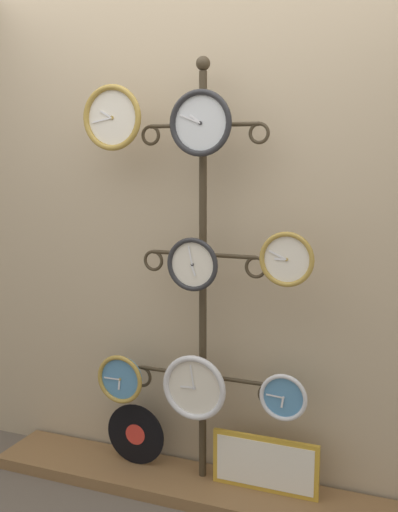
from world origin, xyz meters
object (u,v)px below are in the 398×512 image
vinyl_record (136,434)px  picture_frame (265,464)px  clock_bottom_center (194,387)px  clock_middle_right (287,259)px  clock_top_center (201,123)px  clock_top_left (112,118)px  clock_middle_center (193,264)px  display_stand (203,358)px  clock_bottom_left (120,379)px  clock_bottom_right (284,397)px

vinyl_record → picture_frame: bearing=-0.7°
clock_bottom_center → clock_middle_right: bearing=-1.2°
clock_middle_right → clock_bottom_center: clock_middle_right is taller
clock_top_center → vinyl_record: (-0.39, 0.07, -1.57)m
clock_top_left → clock_middle_center: size_ratio=1.24×
display_stand → clock_top_center: bearing=-75.3°
clock_top_center → clock_bottom_center: 1.24m
clock_bottom_left → clock_middle_center: bearing=-3.8°
clock_top_center → clock_bottom_left: size_ratio=1.18×
clock_bottom_right → picture_frame: (-0.10, 0.05, -0.37)m
clock_middle_center → vinyl_record: bearing=165.6°
clock_middle_center → clock_middle_right: bearing=1.4°
clock_top_center → clock_bottom_left: 1.33m
vinyl_record → clock_top_center: bearing=-9.6°
clock_top_left → clock_bottom_center: bearing=-1.5°
clock_middle_right → clock_bottom_center: 0.78m
display_stand → clock_middle_center: bearing=-92.8°
clock_bottom_right → display_stand: bearing=169.5°
clock_bottom_center → display_stand: bearing=86.1°
clock_bottom_left → clock_bottom_center: bearing=-1.1°
clock_middle_center → clock_bottom_right: size_ratio=1.13×
clock_bottom_center → clock_bottom_right: clock_bottom_center is taller
display_stand → clock_bottom_center: size_ratio=6.51×
clock_bottom_right → vinyl_record: bearing=175.8°
clock_top_left → clock_bottom_center: size_ratio=0.96×
clock_top_left → clock_top_center: 0.45m
clock_bottom_center → clock_bottom_left: bearing=178.9°
clock_top_center → clock_bottom_center: (-0.03, -0.01, -1.24)m
clock_top_center → clock_bottom_center: clock_top_center is taller
clock_middle_center → clock_bottom_left: 0.74m
clock_bottom_left → picture_frame: 0.82m
clock_top_left → clock_top_center: clock_top_left is taller
clock_top_left → vinyl_record: clock_top_left is taller
clock_middle_right → vinyl_record: clock_middle_right is taller
clock_middle_center → clock_middle_right: (0.44, 0.01, 0.05)m
display_stand → clock_middle_right: size_ratio=8.61×
clock_middle_right → clock_bottom_center: size_ratio=0.76×
clock_top_left → clock_middle_center: (0.42, -0.03, -0.67)m
clock_bottom_center → clock_middle_center: bearing=-87.3°
clock_middle_center → clock_bottom_left: size_ratio=0.99×
clock_middle_right → clock_top_left: bearing=178.6°
clock_top_left → picture_frame: size_ratio=0.60×
clock_top_center → display_stand: bearing=104.7°
clock_top_left → clock_bottom_center: 1.34m
clock_top_center → vinyl_record: bearing=170.4°
clock_top_left → clock_top_center: size_ratio=1.04×
clock_middle_center → clock_top_left: bearing=175.8°
clock_top_center → picture_frame: bearing=10.6°
clock_bottom_center → clock_bottom_right: 0.43m
display_stand → clock_bottom_left: size_ratio=8.32×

